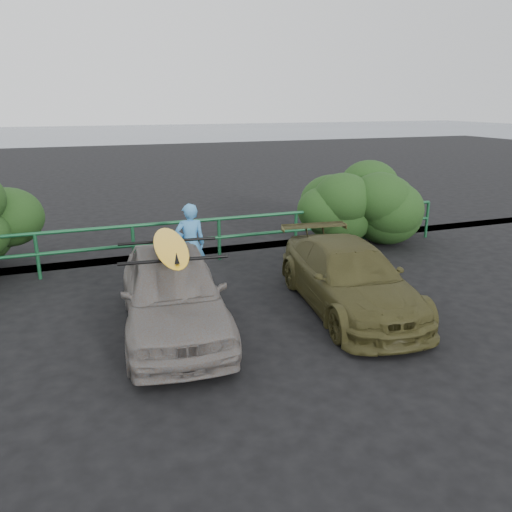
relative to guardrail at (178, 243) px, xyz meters
The scene contains 9 objects.
ground 5.03m from the guardrail, 90.00° to the right, with size 80.00×80.00×0.00m, color black.
ocean 55.00m from the guardrail, 90.00° to the left, with size 200.00×200.00×0.00m, color slate.
guardrail is the anchor object (origin of this frame).
shrub_right 5.04m from the guardrail, ahead, with size 3.20×2.40×1.91m, color #1F4017, non-canonical shape.
sedan 3.57m from the guardrail, 102.78° to the right, with size 1.61×4.00×1.36m, color slate.
olive_vehicle 4.36m from the guardrail, 56.77° to the right, with size 1.66×4.09×1.19m, color #413D1C.
man 1.41m from the guardrail, 90.19° to the right, with size 0.62×0.41×1.69m, color #438CCB.
roof_rack 3.67m from the guardrail, 102.78° to the right, with size 1.63×1.14×0.05m, color black, non-canonical shape.
surfboard 3.69m from the guardrail, 102.78° to the right, with size 0.51×2.47×0.07m, color yellow.
Camera 1 is at (-2.13, -6.05, 3.64)m, focal length 35.00 mm.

